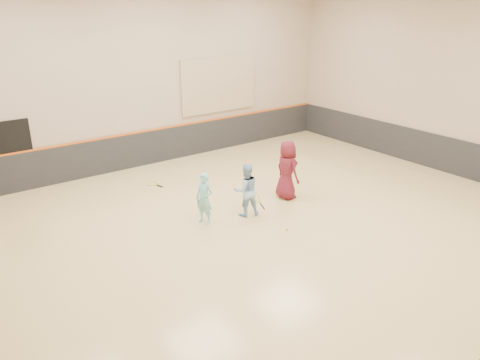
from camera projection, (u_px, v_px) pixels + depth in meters
room at (260, 194)px, 11.90m from camera, size 15.04×12.04×6.22m
wainscot_back at (154, 147)px, 16.45m from camera, size 14.90×0.04×1.20m
wainscot_right at (428, 150)px, 16.12m from camera, size 0.04×11.90×1.20m
accent_stripe at (153, 130)px, 16.22m from camera, size 14.90×0.03×0.06m
acoustic_panel at (219, 85)px, 17.31m from camera, size 3.20×0.08×2.00m
doorway at (14, 157)px, 13.79m from camera, size 1.10×0.05×2.20m
girl at (204, 198)px, 11.97m from camera, size 0.48×0.58×1.36m
instructor at (246, 190)px, 12.39m from camera, size 0.83×0.72×1.45m
young_man at (287, 170)px, 13.45m from camera, size 0.58×0.86×1.72m
held_racket at (256, 197)px, 12.45m from camera, size 0.44×0.44×0.57m
spare_racket at (153, 183)px, 14.73m from camera, size 0.76×0.76×0.07m
ball_under_racket at (287, 229)px, 11.78m from camera, size 0.07×0.07×0.07m
ball_in_hand at (296, 164)px, 13.34m from camera, size 0.07×0.07×0.07m
ball_beside_spare at (203, 204)px, 13.21m from camera, size 0.07×0.07×0.07m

